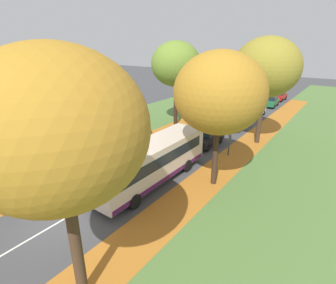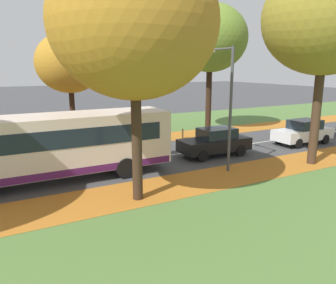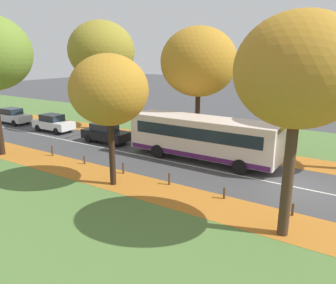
{
  "view_description": "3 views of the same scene",
  "coord_description": "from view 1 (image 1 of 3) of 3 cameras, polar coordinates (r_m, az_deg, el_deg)",
  "views": [
    {
      "loc": [
        12.2,
        -6.37,
        9.58
      ],
      "look_at": [
        0.41,
        10.14,
        1.82
      ],
      "focal_mm": 28.0,
      "sensor_mm": 36.0,
      "label": 1
    },
    {
      "loc": [
        16.34,
        4.52,
        5.06
      ],
      "look_at": [
        2.09,
        12.11,
        1.34
      ],
      "focal_mm": 35.0,
      "sensor_mm": 36.0,
      "label": 2
    },
    {
      "loc": [
        -18.01,
        -3.01,
        7.15
      ],
      "look_at": [
        -0.51,
        8.29,
        1.52
      ],
      "focal_mm": 35.0,
      "sensor_mm": 36.0,
      "label": 3
    }
  ],
  "objects": [
    {
      "name": "tree_left_mid",
      "position": [
        31.52,
        1.75,
        16.56
      ],
      "size": [
        5.73,
        5.73,
        9.8
      ],
      "color": "black",
      "rests_on": "ground"
    },
    {
      "name": "car_black_lead",
      "position": [
        26.06,
        8.63,
        1.01
      ],
      "size": [
        1.83,
        4.23,
        1.62
      ],
      "color": "black",
      "rests_on": "ground"
    },
    {
      "name": "tree_right_near",
      "position": [
        17.29,
        11.17,
        10.36
      ],
      "size": [
        5.95,
        5.95,
        9.22
      ],
      "color": "#382619",
      "rests_on": "ground"
    },
    {
      "name": "tree_left_near",
      "position": [
        23.57,
        -12.99,
        9.9
      ],
      "size": [
        4.18,
        4.18,
        7.19
      ],
      "color": "black",
      "rests_on": "ground"
    },
    {
      "name": "streetlamp_right",
      "position": [
        23.28,
        12.92,
        5.84
      ],
      "size": [
        1.89,
        0.28,
        6.0
      ],
      "color": "#47474C",
      "rests_on": "ground"
    },
    {
      "name": "grass_verge_right",
      "position": [
        28.22,
        27.18,
        -1.34
      ],
      "size": [
        12.0,
        90.0,
        0.01
      ],
      "primitive_type": "cube",
      "color": "#517538",
      "rests_on": "ground"
    },
    {
      "name": "bollard_third",
      "position": [
        22.18,
        -14.26,
        -4.37
      ],
      "size": [
        0.12,
        0.12,
        0.7
      ],
      "primitive_type": "cylinder",
      "color": "#4C3823",
      "rests_on": "ground"
    },
    {
      "name": "grass_verge_left",
      "position": [
        35.29,
        -3.41,
        5.13
      ],
      "size": [
        12.0,
        90.0,
        0.01
      ],
      "primitive_type": "cube",
      "color": "#517538",
      "rests_on": "ground"
    },
    {
      "name": "bollard_sixth",
      "position": [
        29.09,
        0.73,
        2.45
      ],
      "size": [
        0.12,
        0.12,
        0.74
      ],
      "primitive_type": "cylinder",
      "color": "#4C3823",
      "rests_on": "ground"
    },
    {
      "name": "bus",
      "position": [
        18.72,
        -3.52,
        -4.02
      ],
      "size": [
        2.68,
        10.4,
        2.98
      ],
      "color": "beige",
      "rests_on": "ground"
    },
    {
      "name": "bollard_fourth",
      "position": [
        24.26,
        -8.36,
        -1.69
      ],
      "size": [
        0.12,
        0.12,
        0.7
      ],
      "primitive_type": "cylinder",
      "color": "#4C3823",
      "rests_on": "ground"
    },
    {
      "name": "road_centre_line",
      "position": [
        30.6,
        10.17,
        2.34
      ],
      "size": [
        0.12,
        80.0,
        0.01
      ],
      "primitive_type": "cube",
      "color": "silver",
      "rests_on": "ground"
    },
    {
      "name": "car_silver_third_in_line",
      "position": [
        38.15,
        18.62,
        6.53
      ],
      "size": [
        1.9,
        4.26,
        1.62
      ],
      "color": "#B7BABF",
      "rests_on": "ground"
    },
    {
      "name": "leaf_litter_left",
      "position": [
        28.09,
        -3.74,
        0.95
      ],
      "size": [
        2.8,
        60.0,
        0.0
      ],
      "primitive_type": "cube",
      "color": "#B26B23",
      "rests_on": "grass_verge_left"
    },
    {
      "name": "car_green_fourth_in_line",
      "position": [
        45.07,
        21.55,
        8.25
      ],
      "size": [
        1.92,
        4.27,
        1.62
      ],
      "color": "#1E6038",
      "rests_on": "ground"
    },
    {
      "name": "tree_right_mid",
      "position": [
        26.67,
        20.63,
        14.88
      ],
      "size": [
        6.14,
        6.14,
        10.15
      ],
      "color": "#422D1E",
      "rests_on": "ground"
    },
    {
      "name": "leaf_litter_right",
      "position": [
        23.76,
        13.79,
        -3.49
      ],
      "size": [
        2.8,
        60.0,
        0.0
      ],
      "primitive_type": "cube",
      "color": "#B26B23",
      "rests_on": "grass_verge_right"
    },
    {
      "name": "bollard_fifth",
      "position": [
        26.63,
        -3.49,
        0.43
      ],
      "size": [
        0.12,
        0.12,
        0.56
      ],
      "primitive_type": "cylinder",
      "color": "#4C3823",
      "rests_on": "ground"
    },
    {
      "name": "bollard_nearest",
      "position": [
        19.22,
        -29.74,
        -11.02
      ],
      "size": [
        0.12,
        0.12,
        0.6
      ],
      "primitive_type": "cylinder",
      "color": "#4C3823",
      "rests_on": "ground"
    },
    {
      "name": "ground_plane",
      "position": [
        16.77,
        -22.69,
        -15.81
      ],
      "size": [
        160.0,
        160.0,
        0.0
      ],
      "primitive_type": "plane",
      "color": "#424244"
    },
    {
      "name": "car_white_following",
      "position": [
        32.09,
        14.92,
        4.34
      ],
      "size": [
        1.82,
        4.22,
        1.62
      ],
      "color": "silver",
      "rests_on": "ground"
    },
    {
      "name": "bollard_second",
      "position": [
        20.51,
        -21.41,
        -7.55
      ],
      "size": [
        0.12,
        0.12,
        0.62
      ],
      "primitive_type": "cylinder",
      "color": "#4C3823",
      "rests_on": "ground"
    },
    {
      "name": "tree_right_nearest",
      "position": [
        8.85,
        -22.89,
        2.43
      ],
      "size": [
        5.82,
        5.82,
        9.67
      ],
      "color": "#422D1E",
      "rests_on": "ground"
    },
    {
      "name": "car_red_trailing",
      "position": [
        50.56,
        23.11,
        9.28
      ],
      "size": [
        1.86,
        4.24,
        1.62
      ],
      "color": "#B21919",
      "rests_on": "ground"
    }
  ]
}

